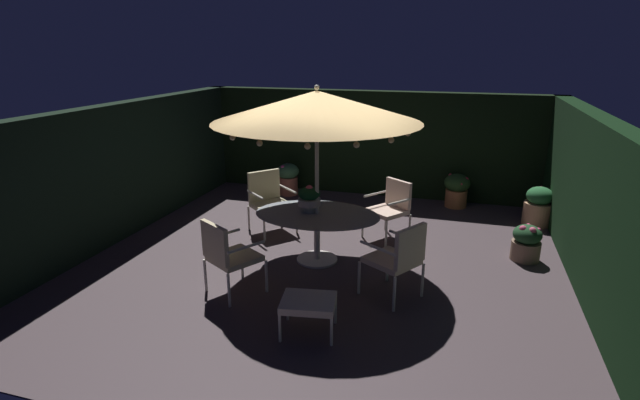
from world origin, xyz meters
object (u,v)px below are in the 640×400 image
object	(u,v)px
patio_umbrella	(317,107)
centerpiece_planter	(309,197)
potted_plant_back_right	(457,189)
potted_plant_front_corner	(538,206)
patio_chair_east	(227,253)
patio_chair_northeast	(269,198)
patio_chair_north	(391,205)
potted_plant_back_center	(526,242)
potted_plant_left_far	(288,178)
patio_chair_southeast	(398,256)
patio_dining_table	(317,221)
ottoman_footrest	(308,304)

from	to	relation	value
patio_umbrella	centerpiece_planter	xyz separation A→B (m)	(-0.12, 0.02, -1.30)
potted_plant_back_right	potted_plant_front_corner	distance (m)	1.56
centerpiece_planter	potted_plant_back_right	distance (m)	3.82
patio_chair_east	potted_plant_front_corner	xyz separation A→B (m)	(4.09, 3.86, -0.24)
patio_umbrella	patio_chair_northeast	size ratio (longest dim) A/B	2.84
patio_chair_north	potted_plant_back_right	distance (m)	2.24
potted_plant_front_corner	patio_umbrella	bearing A→B (deg)	-142.34
potted_plant_back_center	potted_plant_left_far	xyz separation A→B (m)	(-4.53, 2.15, 0.08)
potted_plant_left_far	centerpiece_planter	bearing A→B (deg)	-64.47
patio_chair_east	potted_plant_back_right	size ratio (longest dim) A/B	1.50
patio_chair_southeast	potted_plant_back_right	world-z (taller)	patio_chair_southeast
potted_plant_front_corner	patio_chair_north	bearing A→B (deg)	-150.97
centerpiece_planter	potted_plant_back_center	distance (m)	3.28
patio_chair_north	potted_plant_front_corner	size ratio (longest dim) A/B	1.38
patio_chair_northeast	patio_chair_southeast	xyz separation A→B (m)	(2.45, -1.80, 0.01)
potted_plant_back_center	patio_chair_southeast	bearing A→B (deg)	-134.38
potted_plant_left_far	potted_plant_back_right	world-z (taller)	potted_plant_left_far
potted_plant_back_center	potted_plant_left_far	distance (m)	5.02
patio_dining_table	centerpiece_planter	distance (m)	0.37
patio_chair_northeast	patio_chair_southeast	distance (m)	3.04
patio_chair_southeast	potted_plant_front_corner	size ratio (longest dim) A/B	1.44
patio_chair_southeast	centerpiece_planter	bearing A→B (deg)	149.69
patio_dining_table	ottoman_footrest	xyz separation A→B (m)	(0.46, -1.85, -0.26)
potted_plant_left_far	potted_plant_back_right	bearing A→B (deg)	2.45
potted_plant_front_corner	patio_chair_southeast	bearing A→B (deg)	-121.06
patio_chair_northeast	patio_chair_east	size ratio (longest dim) A/B	1.02
patio_umbrella	potted_plant_front_corner	distance (m)	4.61
ottoman_footrest	potted_plant_back_center	size ratio (longest dim) A/B	1.18
patio_chair_southeast	potted_plant_back_center	world-z (taller)	patio_chair_southeast
patio_chair_southeast	patio_dining_table	bearing A→B (deg)	148.11
potted_plant_back_center	ottoman_footrest	bearing A→B (deg)	-132.30
patio_chair_southeast	potted_plant_back_right	xyz separation A→B (m)	(0.61, 4.01, -0.22)
patio_dining_table	potted_plant_back_right	distance (m)	3.74
patio_dining_table	patio_chair_east	bearing A→B (deg)	-120.85
potted_plant_front_corner	patio_dining_table	bearing A→B (deg)	-142.34
patio_umbrella	potted_plant_front_corner	world-z (taller)	patio_umbrella
patio_chair_east	potted_plant_back_center	size ratio (longest dim) A/B	1.79
patio_dining_table	patio_umbrella	bearing A→B (deg)	-90.78
patio_dining_table	centerpiece_planter	size ratio (longest dim) A/B	4.51
potted_plant_back_center	potted_plant_back_right	size ratio (longest dim) A/B	0.84
patio_chair_north	potted_plant_left_far	distance (m)	3.08
patio_chair_north	patio_chair_southeast	bearing A→B (deg)	-78.96
centerpiece_planter	patio_chair_east	xyz separation A→B (m)	(-0.66, -1.33, -0.39)
patio_umbrella	centerpiece_planter	bearing A→B (deg)	169.53
patio_chair_east	ottoman_footrest	size ratio (longest dim) A/B	1.52
potted_plant_left_far	patio_chair_north	bearing A→B (deg)	-36.71
centerpiece_planter	patio_chair_east	distance (m)	1.53
ottoman_footrest	potted_plant_left_far	xyz separation A→B (m)	(-2.03, 4.90, 0.01)
potted_plant_left_far	potted_plant_front_corner	bearing A→B (deg)	-5.81
potted_plant_back_center	potted_plant_left_far	size ratio (longest dim) A/B	0.83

